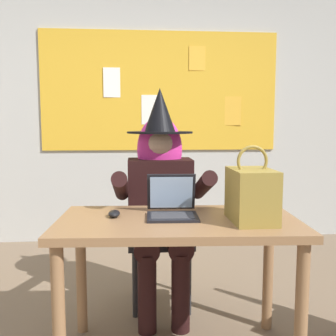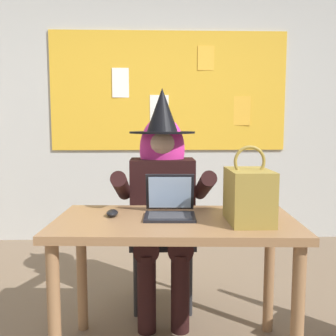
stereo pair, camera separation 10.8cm
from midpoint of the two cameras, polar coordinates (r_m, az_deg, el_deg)
The scene contains 7 objects.
wall_back_bulletin at distance 4.06m, azimuth 0.87°, elevation 8.88°, with size 6.41×2.32×2.75m.
desk_main at distance 2.01m, azimuth 2.63°, elevation -10.53°, with size 1.25×0.71×0.74m.
chair_at_desk at distance 2.70m, azimuth 0.31°, elevation -8.52°, with size 0.42×0.42×0.92m.
person_costumed at distance 2.52m, azimuth 0.42°, elevation -2.94°, with size 0.59×0.68×1.45m.
laptop at distance 2.04m, azimuth 1.80°, elevation -5.74°, with size 0.27×0.28×0.21m.
computer_mouse at distance 2.05m, azimuth -6.71°, elevation -6.61°, with size 0.06×0.10×0.03m, color black.
handbag at distance 1.94m, azimuth 13.39°, elevation -3.93°, with size 0.20×0.30×0.38m.
Camera 2 is at (-0.15, -1.91, 1.22)m, focal length 41.39 mm.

